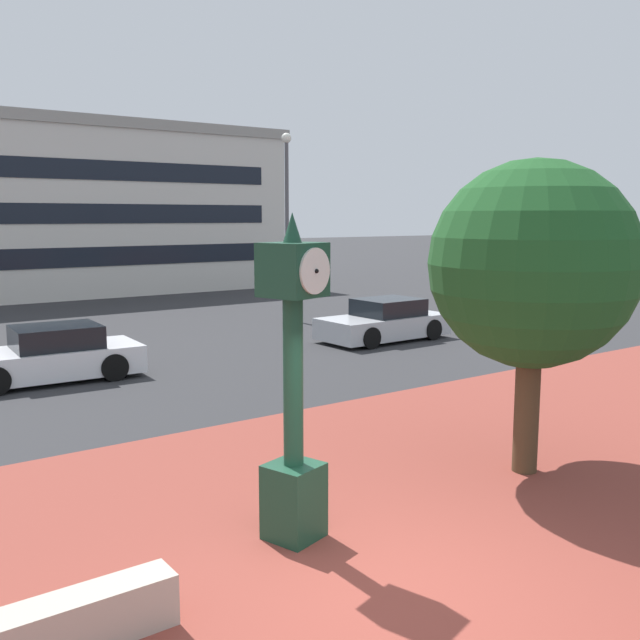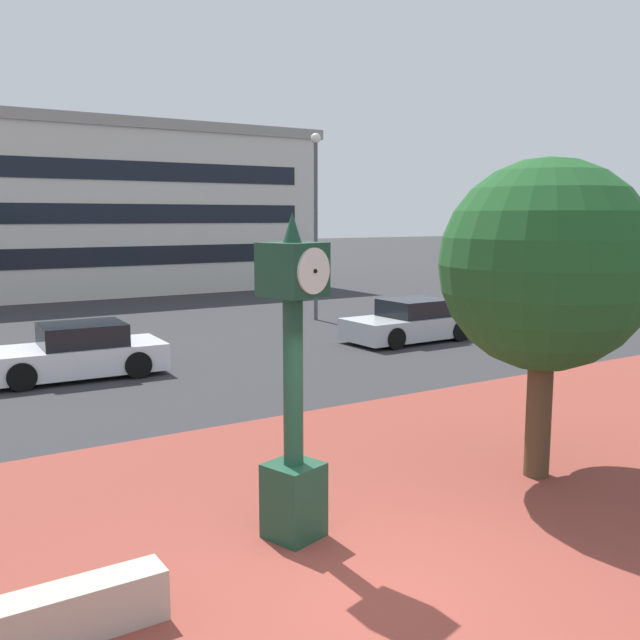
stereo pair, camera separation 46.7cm
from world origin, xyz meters
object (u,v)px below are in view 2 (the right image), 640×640
Objects in this scene: street_clock at (293,394)px; car_street_far at (411,322)px; plaza_tree at (548,270)px; car_street_mid at (76,353)px; street_lamp_post at (316,207)px; civic_building at (12,209)px.

car_street_far is (9.72, 9.74, -1.18)m from street_clock.
car_street_mid is (-4.38, 10.15, -2.46)m from plaza_tree.
civic_building is at bearing 116.15° from street_lamp_post.
car_street_far is at bearing 27.75° from street_clock.
street_clock is 31.16m from civic_building.
car_street_far is at bearing 60.62° from plaza_tree.
civic_building is at bearing 18.88° from car_street_far.
civic_building reaches higher than car_street_far.
car_street_mid is 21.32m from civic_building.
street_lamp_post reaches higher than car_street_mid.
plaza_tree is 11.32m from car_street_mid.
civic_building reaches higher than car_street_mid.
plaza_tree is at bearing -109.56° from street_lamp_post.
car_street_mid is at bearing 73.66° from street_clock.
civic_building is 4.39× the size of street_lamp_post.
street_clock is at bearing -122.43° from street_lamp_post.
plaza_tree is (4.20, -0.05, 1.28)m from street_clock.
street_lamp_post is at bearing -60.62° from car_street_mid.
civic_building is at bearing 94.51° from plaza_tree.
street_clock is 13.81m from car_street_far.
car_street_mid is (-0.17, 10.10, -1.18)m from street_clock.
street_lamp_post is (-0.14, 5.34, 3.55)m from car_street_far.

